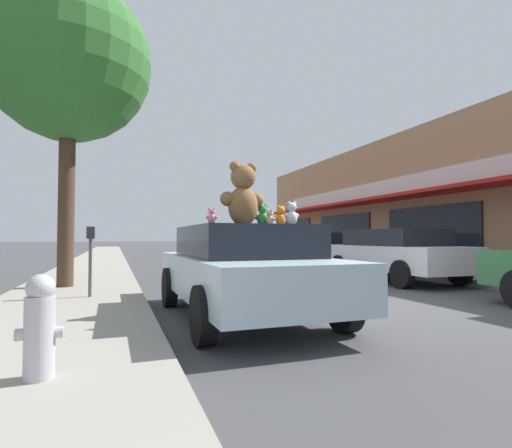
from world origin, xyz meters
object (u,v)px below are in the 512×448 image
Objects in this scene: street_tree at (69,62)px; teddy_bear_orange at (281,216)px; teddy_bear_cream at (270,218)px; teddy_bear_green at (262,216)px; parked_car_far_right at (307,248)px; plush_art_car at (243,268)px; parking_meter at (90,252)px; fire_hydrant at (40,326)px; teddy_bear_giant at (243,195)px; teddy_bear_pink at (212,216)px; parked_car_far_center at (394,253)px; teddy_bear_white at (292,214)px.

teddy_bear_orange is at bearing -47.46° from street_tree.
teddy_bear_cream is 6.24m from street_tree.
parked_car_far_right is (5.20, 8.76, -0.77)m from teddy_bear_green.
plush_art_car is 10.43m from parked_car_far_right.
teddy_bear_green is 10.21m from parked_car_far_right.
street_tree is (-8.42, -5.01, 4.35)m from parked_car_far_right.
parking_meter is at bearing -71.64° from street_tree.
fire_hydrant is (-2.74, -2.49, -1.02)m from teddy_bear_green.
parked_car_far_right is (5.55, 8.84, -1.08)m from teddy_bear_giant.
street_tree reaches higher than teddy_bear_green.
teddy_bear_giant is 1.25× the size of fire_hydrant.
parked_car_far_right is 0.64× the size of street_tree.
teddy_bear_pink is 0.28× the size of fire_hydrant.
teddy_bear_pink is 3.22m from parking_meter.
plush_art_car is at bearing -13.59° from teddy_bear_orange.
teddy_bear_pink is at bearing -132.90° from plush_art_car.
teddy_bear_orange is at bearing 174.36° from teddy_bear_giant.
teddy_bear_white is at bearing -141.34° from parked_car_far_center.
teddy_bear_cream is 10.26m from parked_car_far_right.
teddy_bear_white is 0.97× the size of teddy_bear_green.
teddy_bear_green is 3.84m from fire_hydrant.
plush_art_car is 0.88m from teddy_bear_green.
teddy_bear_cream is at bearing -49.38° from street_tree.
parked_car_far_right is (4.97, 9.39, -0.77)m from teddy_bear_white.
plush_art_car is 3.41m from fire_hydrant.
fire_hydrant is (-7.93, -5.84, -0.25)m from parked_car_far_center.
teddy_bear_green reaches higher than teddy_bear_white.
fire_hydrant is at bearing -85.57° from street_tree.
parked_car_far_center is at bearing -151.76° from teddy_bear_white.
teddy_bear_orange is at bearing -123.75° from teddy_bear_pink.
teddy_bear_orange is (0.63, -0.00, 0.80)m from plush_art_car.
plush_art_car is at bearing -105.55° from teddy_bear_pink.
street_tree is 4.60m from parking_meter.
parked_car_far_right is 13.77m from fire_hydrant.
street_tree reaches higher than teddy_bear_cream.
plush_art_car is 0.65× the size of street_tree.
teddy_bear_pink is 0.05× the size of parked_car_far_right.
teddy_bear_cream reaches higher than plush_art_car.
street_tree is (-2.88, 3.82, 4.38)m from plush_art_car.
teddy_bear_green is 0.46× the size of fire_hydrant.
teddy_bear_orange is 4.00m from fire_hydrant.
teddy_bear_pink is 0.61× the size of teddy_bear_green.
teddy_bear_green reaches higher than parked_car_far_center.
teddy_bear_giant is 0.23× the size of parked_car_far_right.
teddy_bear_cream reaches higher than parked_car_far_right.
teddy_bear_orange reaches higher than fire_hydrant.
teddy_bear_giant reaches higher than parked_car_far_center.
teddy_bear_giant is 10.49m from parked_car_far_right.
parked_car_far_right is at bearing 57.37° from plush_art_car.
parked_car_far_center is at bearing 10.26° from parking_meter.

